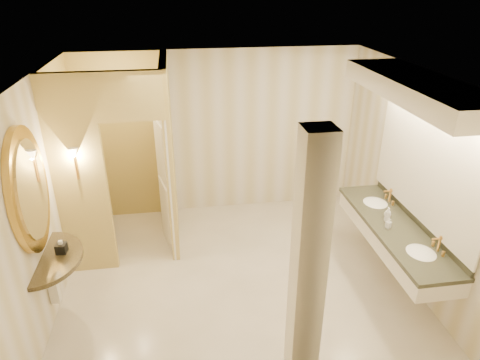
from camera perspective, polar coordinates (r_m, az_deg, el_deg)
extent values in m
plane|color=beige|center=(5.94, -0.42, -12.74)|extent=(4.50, 4.50, 0.00)
plane|color=silver|center=(4.76, -0.53, 13.69)|extent=(4.50, 4.50, 0.00)
cube|color=beige|center=(7.04, -2.84, 6.20)|extent=(4.50, 0.02, 2.70)
cube|color=beige|center=(3.56, 4.36, -15.35)|extent=(4.50, 0.02, 2.70)
cube|color=beige|center=(5.40, -24.82, -2.53)|extent=(0.02, 4.00, 2.70)
cube|color=beige|center=(5.93, 21.57, 0.54)|extent=(0.02, 4.00, 2.70)
cube|color=#E7D479|center=(6.31, -9.35, 3.53)|extent=(0.10, 1.50, 2.70)
cube|color=#E7D479|center=(5.76, -20.55, -0.04)|extent=(0.65, 0.10, 2.70)
cube|color=#E7D479|center=(5.30, -14.52, 10.78)|extent=(0.80, 0.10, 0.60)
cube|color=silver|center=(6.10, -9.95, -0.38)|extent=(0.22, 0.79, 2.10)
cylinder|color=gold|center=(5.62, -20.99, 1.49)|extent=(0.03, 0.03, 0.30)
cone|color=silver|center=(5.54, -21.31, 3.38)|extent=(0.14, 0.14, 0.14)
cube|color=silver|center=(5.77, 19.86, -6.90)|extent=(0.60, 2.18, 0.24)
cube|color=black|center=(5.71, 20.04, -5.88)|extent=(0.64, 2.22, 0.05)
cube|color=black|center=(5.81, 22.58, -4.97)|extent=(0.03, 2.18, 0.10)
ellipsoid|color=white|center=(5.30, 22.91, -9.29)|extent=(0.40, 0.44, 0.15)
cylinder|color=gold|center=(5.33, 25.01, -7.81)|extent=(0.03, 0.03, 0.22)
ellipsoid|color=white|center=(6.17, 17.54, -3.26)|extent=(0.40, 0.44, 0.15)
cylinder|color=gold|center=(6.20, 19.36, -2.04)|extent=(0.03, 0.03, 0.22)
cube|color=white|center=(5.48, 23.89, 2.09)|extent=(0.03, 2.18, 1.40)
cube|color=silver|center=(5.08, 22.99, 11.19)|extent=(0.75, 2.38, 0.22)
cylinder|color=black|center=(5.27, -24.78, -9.58)|extent=(1.05, 1.05, 0.05)
cube|color=silver|center=(5.43, -23.78, -12.18)|extent=(0.10, 0.10, 0.60)
cylinder|color=gold|center=(4.86, -26.36, -1.29)|extent=(0.07, 1.05, 1.05)
cylinder|color=white|center=(4.85, -25.91, -1.26)|extent=(0.02, 0.84, 0.84)
cube|color=silver|center=(3.79, 8.98, -12.73)|extent=(0.26, 0.26, 2.70)
cube|color=black|center=(5.23, -22.71, -8.38)|extent=(0.12, 0.12, 0.11)
imported|color=white|center=(6.85, -18.27, -4.75)|extent=(0.43, 0.74, 0.74)
imported|color=beige|center=(5.58, 19.20, -5.48)|extent=(0.07, 0.08, 0.13)
imported|color=silver|center=(5.82, 19.10, -4.17)|extent=(0.10, 0.10, 0.12)
imported|color=#C6B28C|center=(5.70, 19.09, -4.34)|extent=(0.08, 0.08, 0.19)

